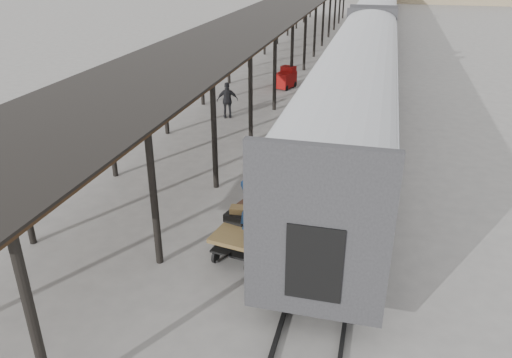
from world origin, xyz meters
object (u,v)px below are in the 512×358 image
object	(u,v)px
pedestrian	(228,100)
porter	(248,209)
luggage_tug	(285,79)
baggage_cart	(246,230)

from	to	relation	value
pedestrian	porter	bearing A→B (deg)	90.08
luggage_tug	porter	world-z (taller)	porter
baggage_cart	porter	distance (m)	1.27
luggage_tug	porter	size ratio (longest dim) A/B	0.99
porter	pedestrian	distance (m)	13.23
baggage_cart	luggage_tug	world-z (taller)	luggage_tug
baggage_cart	luggage_tug	distance (m)	18.63
luggage_tug	baggage_cart	bearing A→B (deg)	-64.26
luggage_tug	pedestrian	size ratio (longest dim) A/B	0.91
porter	luggage_tug	bearing A→B (deg)	0.63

